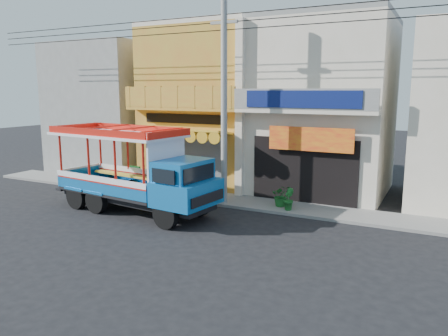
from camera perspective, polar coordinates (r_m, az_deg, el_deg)
name	(u,v)px	position (r m, az deg, el deg)	size (l,w,h in m)	color
ground	(207,230)	(15.69, -2.23, -8.10)	(90.00, 90.00, 0.00)	black
sidewalk	(252,203)	(19.12, 3.65, -4.58)	(30.00, 2.00, 0.12)	slate
shophouse_left	(214,105)	(23.82, -1.34, 8.20)	(6.00, 7.50, 8.24)	orange
shophouse_right	(324,107)	(21.63, 12.93, 7.75)	(6.00, 6.75, 8.24)	beige
party_pilaster	(240,111)	(19.70, 2.08, 7.48)	(0.35, 0.30, 8.00)	beige
filler_building_left	(114,109)	(27.88, -14.18, 7.54)	(6.00, 6.00, 7.60)	gray
utility_pole	(227,87)	(18.22, 0.43, 10.52)	(28.00, 0.26, 9.00)	gray
songthaew_truck	(144,174)	(17.54, -10.44, -0.71)	(7.60, 3.22, 3.44)	black
green_sign	(135,179)	(22.07, -11.60, -1.38)	(0.72, 0.36, 1.11)	black
potted_plant_a	(281,196)	(18.40, 7.50, -3.59)	(0.81, 0.71, 0.90)	#1B6123
potted_plant_b	(288,199)	(17.89, 8.39, -4.03)	(0.49, 0.39, 0.89)	#1B6123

